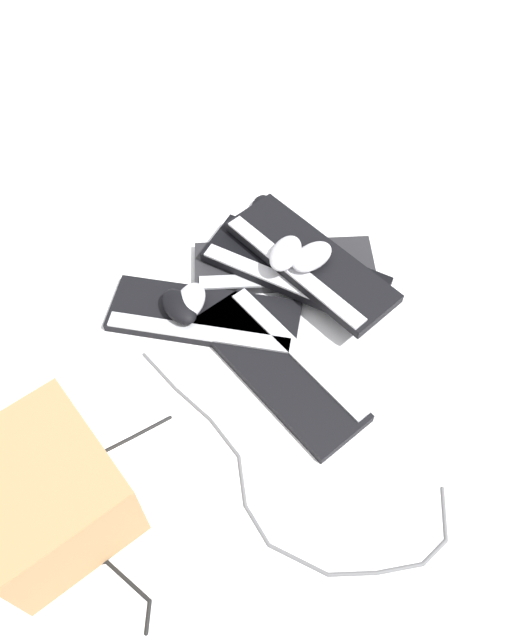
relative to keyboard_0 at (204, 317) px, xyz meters
name	(u,v)px	position (x,y,z in m)	size (l,w,h in m)	color
ground_plane	(252,329)	(-0.11, 0.03, -0.01)	(3.20, 3.20, 0.00)	white
keyboard_0	(204,317)	(0.00, 0.00, 0.00)	(0.46, 0.24, 0.03)	black
keyboard_1	(279,367)	(-0.16, 0.14, 0.00)	(0.38, 0.44, 0.03)	black
keyboard_2	(284,266)	(-0.20, -0.14, 0.00)	(0.44, 0.15, 0.03)	#232326
keyboard_3	(295,270)	(-0.22, -0.11, 0.03)	(0.46, 0.35, 0.03)	black
keyboard_4	(310,261)	(-0.25, -0.11, 0.06)	(0.40, 0.43, 0.03)	black
mouse_0	(263,211)	(-0.16, -0.33, 0.01)	(0.11, 0.07, 0.04)	black
mouse_1	(286,253)	(-0.19, -0.10, 0.10)	(0.11, 0.07, 0.04)	#B7B7BC
mouse_2	(312,257)	(-0.25, -0.09, 0.10)	(0.11, 0.07, 0.04)	#B7B7BC
mouse_3	(190,302)	(0.03, -0.02, 0.04)	(0.11, 0.07, 0.04)	#B7B7BC
mouse_4	(179,307)	(0.05, -0.01, 0.04)	(0.11, 0.07, 0.04)	black
cable_0	(287,487)	(-0.16, 0.41, -0.01)	(0.61, 0.50, 0.01)	#59595B
cable_1	(68,500)	(0.27, 0.42, -0.01)	(0.37, 0.42, 0.01)	black
cardboard_box	(44,495)	(0.28, 0.44, 0.09)	(0.27, 0.25, 0.20)	#9E774C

